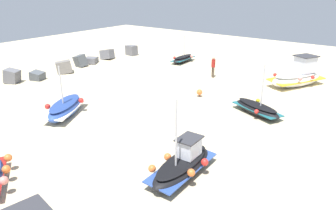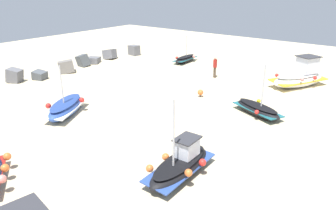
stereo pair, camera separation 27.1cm
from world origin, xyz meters
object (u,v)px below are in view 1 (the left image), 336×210
(fishing_boat_5, at_px, (65,108))
(person_walking, at_px, (213,66))
(fishing_boat_3, at_px, (183,164))
(fishing_boat_0, at_px, (183,59))
(fishing_boat_1, at_px, (298,76))
(fishing_boat_6, at_px, (257,109))
(mooring_buoy_0, at_px, (199,92))

(fishing_boat_5, xyz_separation_m, person_walking, (12.48, -3.00, 0.54))
(fishing_boat_5, bearing_deg, fishing_boat_3, -125.48)
(fishing_boat_0, height_order, fishing_boat_3, fishing_boat_3)
(person_walking, bearing_deg, fishing_boat_1, 136.67)
(fishing_boat_0, bearing_deg, fishing_boat_5, 3.85)
(fishing_boat_3, xyz_separation_m, fishing_boat_6, (8.11, 0.14, -0.13))
(fishing_boat_0, relative_size, person_walking, 1.88)
(fishing_boat_0, height_order, person_walking, fishing_boat_0)
(fishing_boat_0, xyz_separation_m, fishing_boat_6, (-8.46, -11.20, 0.02))
(fishing_boat_5, xyz_separation_m, mooring_buoy_0, (7.67, -4.66, -0.15))
(fishing_boat_1, xyz_separation_m, person_walking, (-1.95, 6.29, 0.27))
(fishing_boat_5, bearing_deg, person_walking, -42.36)
(fishing_boat_0, bearing_deg, fishing_boat_3, 30.58)
(fishing_boat_0, relative_size, mooring_buoy_0, 6.24)
(fishing_boat_1, distance_m, fishing_boat_3, 15.51)
(fishing_boat_5, xyz_separation_m, fishing_boat_6, (7.03, -9.11, -0.11))
(fishing_boat_6, distance_m, person_walking, 8.21)
(fishing_boat_0, xyz_separation_m, person_walking, (-3.02, -5.08, 0.67))
(fishing_boat_3, xyz_separation_m, mooring_buoy_0, (8.75, 4.60, -0.17))
(fishing_boat_3, bearing_deg, fishing_boat_1, -1.85)
(fishing_boat_0, distance_m, person_walking, 5.95)
(fishing_boat_1, height_order, fishing_boat_6, fishing_boat_6)
(fishing_boat_6, relative_size, person_walking, 2.02)
(fishing_boat_3, distance_m, mooring_buoy_0, 9.88)
(fishing_boat_1, bearing_deg, fishing_boat_3, -153.75)
(fishing_boat_0, distance_m, mooring_buoy_0, 10.32)
(fishing_boat_3, relative_size, mooring_buoy_0, 7.28)
(fishing_boat_1, bearing_deg, fishing_boat_0, 111.06)
(person_walking, height_order, mooring_buoy_0, person_walking)
(fishing_boat_0, relative_size, fishing_boat_5, 0.84)
(person_walking, xyz_separation_m, mooring_buoy_0, (-4.80, -1.66, -0.69))
(fishing_boat_1, distance_m, mooring_buoy_0, 8.20)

